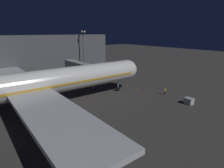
# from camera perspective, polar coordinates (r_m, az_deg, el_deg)

# --- Properties ---
(ground_plane) EXTENTS (320.00, 320.00, 0.00)m
(ground_plane) POSITION_cam_1_polar(r_m,az_deg,el_deg) (46.04, -14.75, -5.95)
(ground_plane) COLOR #383533
(airliner_at_gate) EXTENTS (58.03, 64.67, 18.05)m
(airliner_at_gate) POSITION_cam_1_polar(r_m,az_deg,el_deg) (41.96, -26.16, -0.93)
(airliner_at_gate) COLOR silver
(airliner_at_gate) RESTS_ON ground_plane
(jet_bridge) EXTENTS (19.02, 3.40, 7.41)m
(jet_bridge) POSITION_cam_1_polar(r_m,az_deg,el_deg) (58.36, -8.68, 4.95)
(jet_bridge) COLOR #9E9E99
(jet_bridge) RESTS_ON ground_plane
(terminal_wall) EXTENTS (6.00, 80.00, 15.38)m
(terminal_wall) POSITION_cam_1_polar(r_m,az_deg,el_deg) (71.93, -30.63, 6.42)
(terminal_wall) COLOR #4C4F54
(terminal_wall) RESTS_ON ground_plane
(apron_floodlight_mast) EXTENTS (2.90, 0.50, 16.90)m
(apron_floodlight_mast) POSITION_cam_1_polar(r_m,az_deg,el_deg) (75.07, -8.66, 10.39)
(apron_floodlight_mast) COLOR #59595E
(apron_floodlight_mast) RESTS_ON ground_plane
(baggage_container_mid_row) EXTENTS (1.88, 1.63, 1.46)m
(baggage_container_mid_row) POSITION_cam_1_polar(r_m,az_deg,el_deg) (48.00, 22.38, -4.81)
(baggage_container_mid_row) COLOR #B7BABF
(baggage_container_mid_row) RESTS_ON ground_plane
(ground_crew_by_belt_loader) EXTENTS (0.40, 0.40, 1.87)m
(ground_crew_by_belt_loader) POSITION_cam_1_polar(r_m,az_deg,el_deg) (52.71, 15.79, -2.07)
(ground_crew_by_belt_loader) COLOR black
(ground_crew_by_belt_loader) RESTS_ON ground_plane
(traffic_cone_nose_port) EXTENTS (0.36, 0.36, 0.55)m
(traffic_cone_nose_port) POSITION_cam_1_polar(r_m,az_deg,el_deg) (56.20, 7.60, -1.31)
(traffic_cone_nose_port) COLOR orange
(traffic_cone_nose_port) RESTS_ON ground_plane
(traffic_cone_nose_starboard) EXTENTS (0.36, 0.36, 0.55)m
(traffic_cone_nose_starboard) POSITION_cam_1_polar(r_m,az_deg,el_deg) (59.24, 4.60, -0.33)
(traffic_cone_nose_starboard) COLOR orange
(traffic_cone_nose_starboard) RESTS_ON ground_plane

